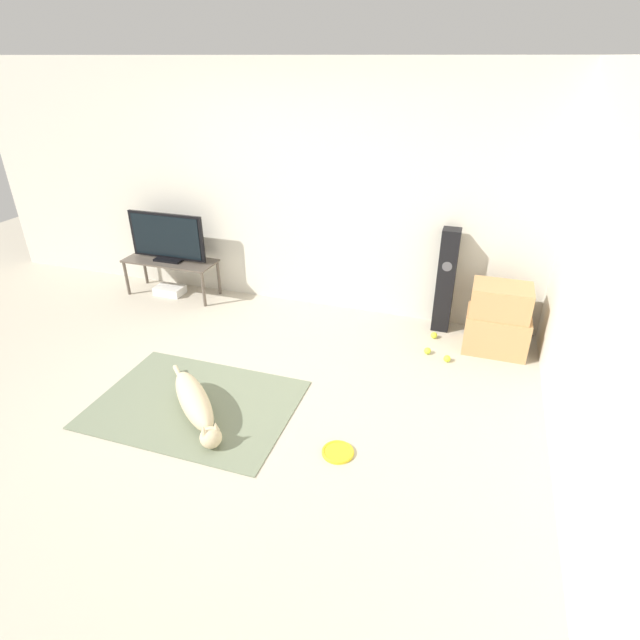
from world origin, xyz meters
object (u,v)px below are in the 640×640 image
object	(u,v)px
cardboard_box_upper	(501,300)
game_console	(170,290)
cardboard_box_lower	(496,332)
tv_stand	(171,264)
tv	(167,238)
dog	(195,403)
frisbee	(338,452)
floor_speaker	(446,281)
tennis_ball_by_boxes	(434,335)
tennis_ball_near_speaker	(427,351)
tennis_ball_loose_on_carpet	(447,359)

from	to	relation	value
cardboard_box_upper	game_console	bearing A→B (deg)	178.05
cardboard_box_lower	tv_stand	world-z (taller)	tv_stand
tv	dog	bearing A→B (deg)	-53.43
frisbee	floor_speaker	size ratio (longest dim) A/B	0.22
dog	cardboard_box_upper	bearing A→B (deg)	39.40
tennis_ball_by_boxes	floor_speaker	bearing A→B (deg)	81.67
tennis_ball_near_speaker	floor_speaker	bearing A→B (deg)	84.09
dog	tennis_ball_loose_on_carpet	distance (m)	2.32
cardboard_box_upper	dog	bearing A→B (deg)	-140.60
tennis_ball_loose_on_carpet	game_console	world-z (taller)	game_console
tennis_ball_by_boxes	cardboard_box_lower	bearing A→B (deg)	-3.25
tennis_ball_by_boxes	tennis_ball_near_speaker	size ratio (longest dim) A/B	1.00
frisbee	tv	bearing A→B (deg)	142.69
tv	tennis_ball_by_boxes	xyz separation A→B (m)	(3.10, -0.11, -0.67)
cardboard_box_lower	tennis_ball_loose_on_carpet	distance (m)	0.58
tennis_ball_by_boxes	game_console	world-z (taller)	game_console
cardboard_box_upper	tennis_ball_loose_on_carpet	bearing A→B (deg)	-137.00
cardboard_box_upper	game_console	size ratio (longest dim) A/B	1.59
floor_speaker	game_console	size ratio (longest dim) A/B	3.20
frisbee	tennis_ball_loose_on_carpet	bearing A→B (deg)	67.20
frisbee	cardboard_box_upper	world-z (taller)	cardboard_box_upper
frisbee	floor_speaker	world-z (taller)	floor_speaker
floor_speaker	tennis_ball_loose_on_carpet	xyz separation A→B (m)	(0.13, -0.65, -0.51)
tennis_ball_by_boxes	tv_stand	bearing A→B (deg)	178.04
cardboard_box_lower	game_console	distance (m)	3.74
cardboard_box_lower	floor_speaker	bearing A→B (deg)	153.43
tennis_ball_near_speaker	frisbee	bearing A→B (deg)	-105.42
frisbee	cardboard_box_upper	xyz separation A→B (m)	(1.03, 1.87, 0.52)
frisbee	game_console	size ratio (longest dim) A/B	0.70
game_console	tennis_ball_by_boxes	bearing A→B (deg)	-1.63
tv_stand	tv	distance (m)	0.32
frisbee	tv	world-z (taller)	tv
dog	frisbee	distance (m)	1.19
tv	game_console	size ratio (longest dim) A/B	2.77
floor_speaker	tennis_ball_loose_on_carpet	bearing A→B (deg)	-78.24
frisbee	tv_stand	distance (m)	3.34
dog	tv_stand	bearing A→B (deg)	126.60
tennis_ball_by_boxes	game_console	distance (m)	3.15
dog	tennis_ball_near_speaker	bearing A→B (deg)	43.31
tv	floor_speaker	bearing A→B (deg)	2.37
floor_speaker	tv_stand	xyz separation A→B (m)	(-3.13, -0.13, -0.16)
cardboard_box_upper	tennis_ball_near_speaker	xyz separation A→B (m)	(-0.59, -0.29, -0.50)
tennis_ball_near_speaker	game_console	world-z (taller)	game_console
frisbee	floor_speaker	distance (m)	2.26
game_console	cardboard_box_upper	bearing A→B (deg)	-1.95
frisbee	floor_speaker	bearing A→B (deg)	77.03
game_console	tennis_ball_loose_on_carpet	bearing A→B (deg)	-8.54
tv_stand	tennis_ball_near_speaker	world-z (taller)	tv_stand
tennis_ball_loose_on_carpet	dog	bearing A→B (deg)	-141.45
tv	game_console	bearing A→B (deg)	-161.14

